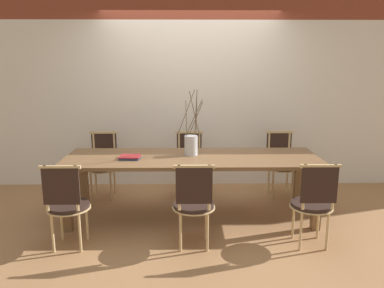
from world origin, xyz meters
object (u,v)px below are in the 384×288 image
(chair_near_center, at_px, (313,201))
(chair_far_center, at_px, (280,162))
(vase_centerpiece, at_px, (191,144))
(dining_table, at_px, (192,164))
(book_stack, at_px, (130,157))

(chair_near_center, relative_size, chair_far_center, 1.00)
(chair_far_center, xyz_separation_m, vase_centerpiece, (-1.23, -0.65, 0.39))
(dining_table, height_order, vase_centerpiece, vase_centerpiece)
(book_stack, bearing_deg, dining_table, 6.57)
(chair_far_center, height_order, book_stack, chair_far_center)
(dining_table, height_order, chair_far_center, chair_far_center)
(dining_table, bearing_deg, vase_centerpiece, 95.93)
(dining_table, distance_m, book_stack, 0.71)
(chair_near_center, height_order, chair_far_center, same)
(dining_table, relative_size, book_stack, 12.36)
(vase_centerpiece, distance_m, book_stack, 0.72)
(chair_near_center, xyz_separation_m, chair_far_center, (0.04, 1.48, 0.00))
(chair_far_center, bearing_deg, book_stack, 23.15)
(dining_table, distance_m, chair_far_center, 1.43)
(chair_near_center, bearing_deg, vase_centerpiece, 145.07)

